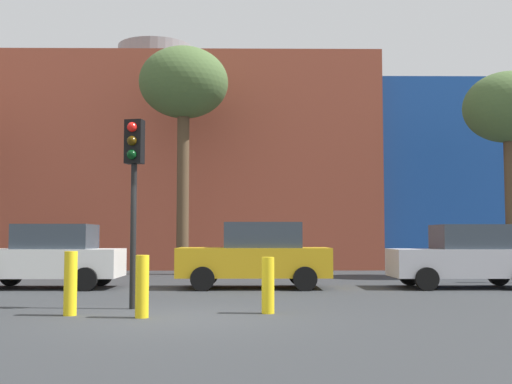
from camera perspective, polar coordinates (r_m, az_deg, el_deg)
name	(u,v)px	position (r m, az deg, el deg)	size (l,w,h in m)	color
ground_plane	(175,318)	(11.61, -7.31, -11.14)	(200.00, 200.00, 0.00)	#2D3033
building_backdrop	(154,176)	(34.19, -9.14, 1.42)	(39.23, 12.98, 11.65)	#9E4733
parked_car_1	(49,256)	(18.78, -18.10, -5.53)	(4.13, 2.03, 1.79)	white
parked_car_2	(256,255)	(17.92, 0.00, -5.72)	(4.25, 2.08, 1.84)	gold
parked_car_3	(466,256)	(18.95, 18.40, -5.52)	(4.11, 2.02, 1.78)	silver
traffic_light_island	(134,169)	(13.09, -10.94, 2.05)	(0.40, 0.39, 3.82)	black
bare_tree_0	(184,87)	(25.25, -6.52, 9.37)	(3.48, 3.48, 8.85)	brown
bare_tree_1	(508,110)	(24.49, 21.74, 6.85)	(3.16, 3.16, 7.32)	brown
bollard_yellow_0	(70,283)	(12.24, -16.34, -7.88)	(0.24, 0.24, 1.17)	yellow
bollard_yellow_1	(142,286)	(11.61, -10.20, -8.35)	(0.24, 0.24, 1.11)	yellow
bollard_yellow_2	(268,285)	(12.07, 1.08, -8.38)	(0.24, 0.24, 1.06)	yellow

